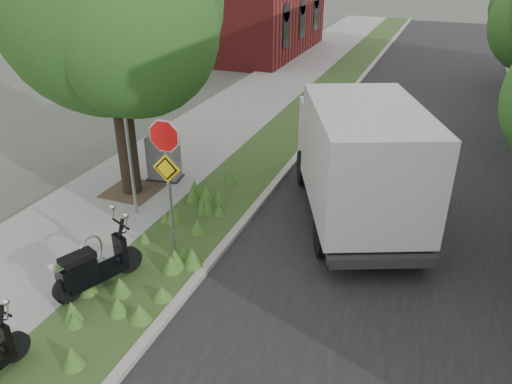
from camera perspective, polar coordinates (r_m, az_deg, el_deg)
ground at (r=10.48m, az=-4.13°, el=-10.56°), size 120.00×120.00×0.00m
sidewalk_near at (r=20.19m, az=-2.93°, el=8.73°), size 3.50×60.00×0.12m
verge at (r=19.27m, az=4.62°, el=7.77°), size 2.00×60.00×0.12m
kerb_near at (r=19.02m, az=7.52°, el=7.38°), size 0.20×60.00×0.13m
road at (r=18.58m, az=18.03°, el=5.57°), size 7.00×60.00×0.01m
street_tree_main at (r=13.02m, az=-16.44°, el=19.03°), size 6.21×5.54×7.66m
bare_post at (r=12.31m, az=-14.45°, el=5.88°), size 0.08×0.08×4.00m
bike_hoop at (r=11.08m, az=-18.40°, el=-6.65°), size 0.06×0.78×0.77m
sign_assembly at (r=10.35m, az=-10.20°, el=3.49°), size 0.94×0.08×3.22m
scooter_far at (r=10.39m, az=-18.58°, el=-8.65°), size 0.92×1.83×0.92m
box_truck at (r=12.25m, az=11.64°, el=4.06°), size 4.34×6.23×2.64m
utility_cabinet at (r=14.59m, az=-10.50°, el=3.76°), size 1.05×0.77×1.28m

